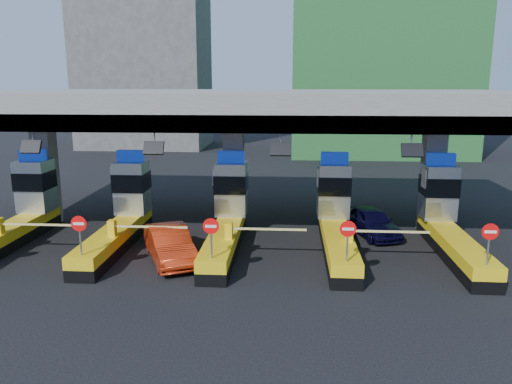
{
  "coord_description": "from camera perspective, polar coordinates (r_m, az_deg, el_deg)",
  "views": [
    {
      "loc": [
        2.88,
        -22.11,
        7.44
      ],
      "look_at": [
        1.34,
        0.0,
        2.54
      ],
      "focal_mm": 35.0,
      "sensor_mm": 36.0,
      "label": 1
    }
  ],
  "objects": [
    {
      "name": "ground",
      "position": [
        23.5,
        -3.29,
        -6.01
      ],
      "size": [
        120.0,
        120.0,
        0.0
      ],
      "primitive_type": "plane",
      "color": "black",
      "rests_on": "ground"
    },
    {
      "name": "toll_canopy",
      "position": [
        25.18,
        -2.63,
        9.48
      ],
      "size": [
        28.0,
        12.09,
        7.0
      ],
      "color": "slate",
      "rests_on": "ground"
    },
    {
      "name": "toll_lane_far_left",
      "position": [
        26.52,
        -25.22,
        -1.91
      ],
      "size": [
        4.43,
        8.0,
        4.16
      ],
      "color": "black",
      "rests_on": "ground"
    },
    {
      "name": "toll_lane_left",
      "position": [
        24.49,
        -14.94,
        -2.25
      ],
      "size": [
        4.43,
        8.0,
        4.16
      ],
      "color": "black",
      "rests_on": "ground"
    },
    {
      "name": "toll_lane_center",
      "position": [
        23.37,
        -3.24,
        -2.54
      ],
      "size": [
        4.43,
        8.0,
        4.16
      ],
      "color": "black",
      "rests_on": "ground"
    },
    {
      "name": "toll_lane_right",
      "position": [
        23.29,
        9.07,
        -2.73
      ],
      "size": [
        4.43,
        8.0,
        4.16
      ],
      "color": "black",
      "rests_on": "ground"
    },
    {
      "name": "toll_lane_far_right",
      "position": [
        24.26,
        20.93,
        -2.8
      ],
      "size": [
        4.43,
        8.0,
        4.16
      ],
      "color": "black",
      "rests_on": "ground"
    },
    {
      "name": "bg_building_scaffold",
      "position": [
        55.26,
        14.22,
        18.92
      ],
      "size": [
        18.0,
        12.0,
        28.0
      ],
      "primitive_type": "cube",
      "color": "#1E5926",
      "rests_on": "ground"
    },
    {
      "name": "bg_building_concrete",
      "position": [
        60.53,
        -12.59,
        13.65
      ],
      "size": [
        14.0,
        10.0,
        18.0
      ],
      "primitive_type": "cube",
      "color": "#4C4C49",
      "rests_on": "ground"
    },
    {
      "name": "van",
      "position": [
        25.33,
        13.08,
        -3.3
      ],
      "size": [
        2.82,
        4.4,
        1.39
      ],
      "primitive_type": "imported",
      "rotation": [
        0.0,
        0.0,
        0.31
      ],
      "color": "black",
      "rests_on": "ground"
    },
    {
      "name": "red_car",
      "position": [
        21.51,
        -9.84,
        -5.89
      ],
      "size": [
        3.28,
        4.69,
        1.47
      ],
      "primitive_type": "imported",
      "rotation": [
        0.0,
        0.0,
        0.43
      ],
      "color": "#B62A0E",
      "rests_on": "ground"
    }
  ]
}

